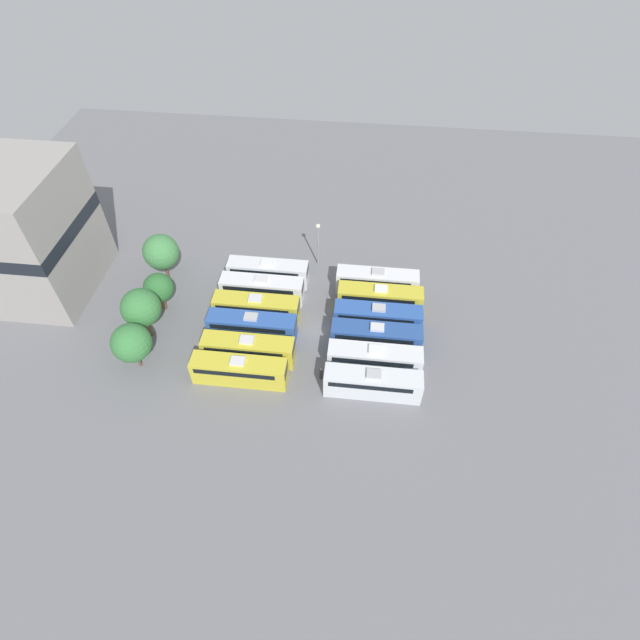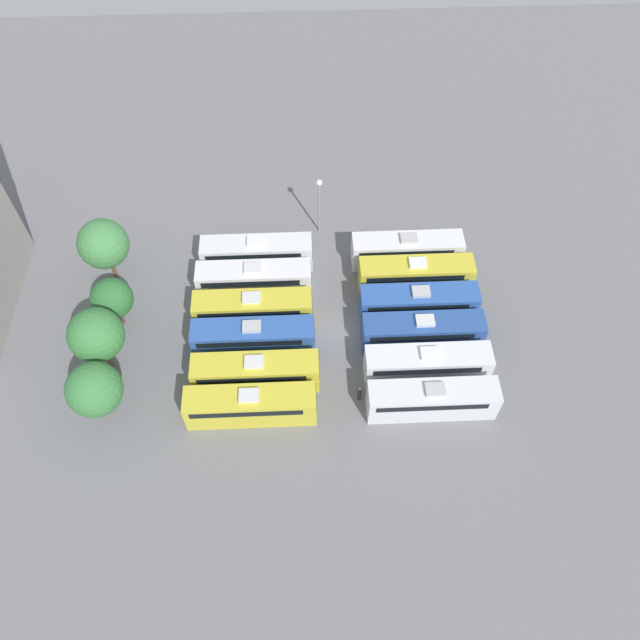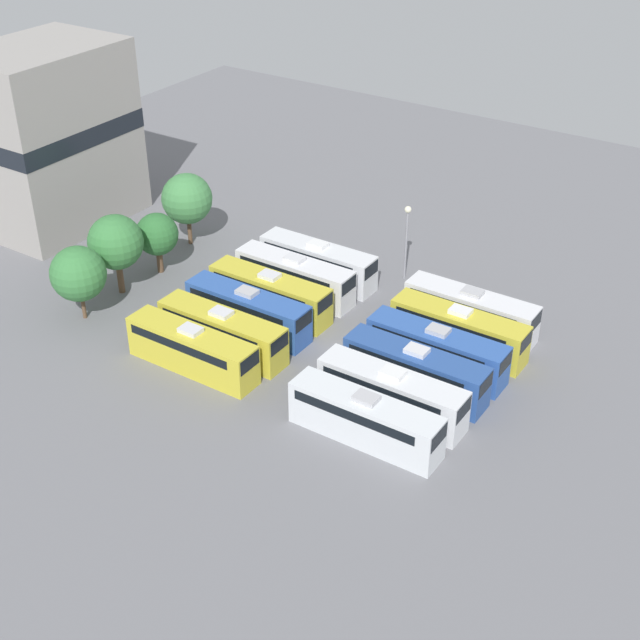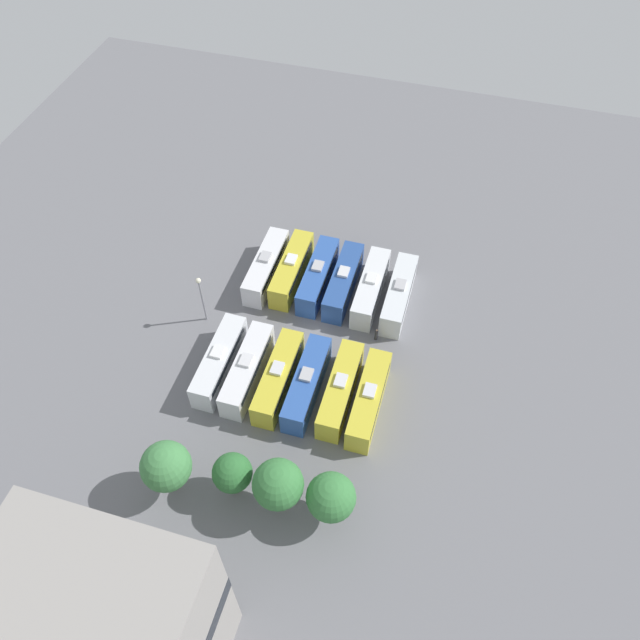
{
  "view_description": "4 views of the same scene",
  "coord_description": "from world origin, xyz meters",
  "px_view_note": "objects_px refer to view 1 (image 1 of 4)",
  "views": [
    {
      "loc": [
        -40.55,
        -5.04,
        46.84
      ],
      "look_at": [
        0.17,
        -0.48,
        1.99
      ],
      "focal_mm": 28.0,
      "sensor_mm": 36.0,
      "label": 1
    },
    {
      "loc": [
        -32.15,
        3.01,
        47.49
      ],
      "look_at": [
        -0.26,
        1.66,
        2.25
      ],
      "focal_mm": 35.0,
      "sensor_mm": 36.0,
      "label": 2
    },
    {
      "loc": [
        -48.81,
        -30.28,
        38.28
      ],
      "look_at": [
        -1.64,
        0.69,
        3.23
      ],
      "focal_mm": 50.0,
      "sensor_mm": 36.0,
      "label": 3
    },
    {
      "loc": [
        -12.75,
        41.49,
        56.66
      ],
      "look_at": [
        -0.43,
        -1.19,
        1.45
      ],
      "focal_mm": 35.0,
      "sensor_mm": 36.0,
      "label": 4
    }
  ],
  "objects_px": {
    "bus_11": "(268,272)",
    "tree_2": "(159,288)",
    "bus_9": "(256,307)",
    "light_pole": "(318,237)",
    "tree_3": "(161,252)",
    "depot_building": "(34,233)",
    "worker_person": "(321,374)",
    "bus_6": "(239,370)",
    "bus_8": "(252,326)",
    "tree_0": "(131,343)",
    "bus_10": "(262,288)",
    "bus_7": "(248,349)",
    "bus_0": "(373,383)",
    "tree_1": "(141,308)",
    "bus_3": "(377,317)",
    "bus_4": "(380,298)",
    "bus_1": "(374,358)",
    "bus_5": "(377,281)",
    "bus_2": "(376,336)"
  },
  "relations": [
    {
      "from": "worker_person",
      "to": "tree_0",
      "type": "bearing_deg",
      "value": 91.41
    },
    {
      "from": "bus_2",
      "to": "bus_4",
      "type": "height_order",
      "value": "same"
    },
    {
      "from": "bus_4",
      "to": "tree_0",
      "type": "height_order",
      "value": "tree_0"
    },
    {
      "from": "bus_7",
      "to": "depot_building",
      "type": "distance_m",
      "value": 30.61
    },
    {
      "from": "bus_5",
      "to": "tree_3",
      "type": "height_order",
      "value": "tree_3"
    },
    {
      "from": "bus_8",
      "to": "bus_9",
      "type": "relative_size",
      "value": 1.0
    },
    {
      "from": "bus_5",
      "to": "bus_7",
      "type": "bearing_deg",
      "value": 132.3
    },
    {
      "from": "bus_3",
      "to": "bus_10",
      "type": "height_order",
      "value": "same"
    },
    {
      "from": "bus_8",
      "to": "tree_2",
      "type": "distance_m",
      "value": 12.91
    },
    {
      "from": "bus_2",
      "to": "bus_9",
      "type": "distance_m",
      "value": 15.42
    },
    {
      "from": "bus_8",
      "to": "worker_person",
      "type": "bearing_deg",
      "value": -121.17
    },
    {
      "from": "bus_11",
      "to": "tree_2",
      "type": "height_order",
      "value": "tree_2"
    },
    {
      "from": "bus_3",
      "to": "bus_8",
      "type": "bearing_deg",
      "value": 101.9
    },
    {
      "from": "tree_3",
      "to": "depot_building",
      "type": "xyz_separation_m",
      "value": [
        -2.89,
        14.19,
        4.05
      ]
    },
    {
      "from": "tree_2",
      "to": "bus_1",
      "type": "bearing_deg",
      "value": -103.74
    },
    {
      "from": "bus_9",
      "to": "depot_building",
      "type": "distance_m",
      "value": 28.83
    },
    {
      "from": "tree_2",
      "to": "depot_building",
      "type": "distance_m",
      "value": 16.61
    },
    {
      "from": "bus_2",
      "to": "bus_5",
      "type": "height_order",
      "value": "same"
    },
    {
      "from": "bus_2",
      "to": "bus_7",
      "type": "bearing_deg",
      "value": 103.6
    },
    {
      "from": "bus_2",
      "to": "bus_9",
      "type": "height_order",
      "value": "same"
    },
    {
      "from": "bus_0",
      "to": "bus_7",
      "type": "height_order",
      "value": "same"
    },
    {
      "from": "light_pole",
      "to": "tree_1",
      "type": "bearing_deg",
      "value": 128.94
    },
    {
      "from": "bus_3",
      "to": "tree_1",
      "type": "distance_m",
      "value": 28.24
    },
    {
      "from": "bus_1",
      "to": "tree_0",
      "type": "xyz_separation_m",
      "value": [
        -2.64,
        27.17,
        2.3
      ]
    },
    {
      "from": "bus_6",
      "to": "bus_8",
      "type": "height_order",
      "value": "same"
    },
    {
      "from": "bus_4",
      "to": "light_pole",
      "type": "relative_size",
      "value": 1.56
    },
    {
      "from": "bus_5",
      "to": "tree_1",
      "type": "xyz_separation_m",
      "value": [
        -10.89,
        27.45,
        2.97
      ]
    },
    {
      "from": "bus_7",
      "to": "depot_building",
      "type": "relative_size",
      "value": 0.63
    },
    {
      "from": "bus_1",
      "to": "bus_3",
      "type": "xyz_separation_m",
      "value": [
        6.53,
        -0.13,
        0.0
      ]
    },
    {
      "from": "bus_2",
      "to": "bus_9",
      "type": "bearing_deg",
      "value": 78.29
    },
    {
      "from": "bus_5",
      "to": "bus_10",
      "type": "distance_m",
      "value": 15.14
    },
    {
      "from": "worker_person",
      "to": "tree_3",
      "type": "height_order",
      "value": "tree_3"
    },
    {
      "from": "bus_11",
      "to": "tree_1",
      "type": "xyz_separation_m",
      "value": [
        -11.1,
        12.81,
        2.97
      ]
    },
    {
      "from": "worker_person",
      "to": "tree_2",
      "type": "distance_m",
      "value": 23.27
    },
    {
      "from": "bus_9",
      "to": "light_pole",
      "type": "xyz_separation_m",
      "value": [
        11.06,
        -6.54,
        2.99
      ]
    },
    {
      "from": "tree_0",
      "to": "tree_3",
      "type": "height_order",
      "value": "tree_3"
    },
    {
      "from": "bus_7",
      "to": "tree_0",
      "type": "relative_size",
      "value": 1.7
    },
    {
      "from": "bus_9",
      "to": "bus_6",
      "type": "bearing_deg",
      "value": -179.95
    },
    {
      "from": "bus_6",
      "to": "bus_7",
      "type": "relative_size",
      "value": 1.0
    },
    {
      "from": "bus_5",
      "to": "bus_6",
      "type": "xyz_separation_m",
      "value": [
        -16.33,
        14.87,
        0.0
      ]
    },
    {
      "from": "bus_0",
      "to": "bus_2",
      "type": "xyz_separation_m",
      "value": [
        6.77,
        -0.13,
        0.0
      ]
    },
    {
      "from": "bus_6",
      "to": "worker_person",
      "type": "bearing_deg",
      "value": -82.38
    },
    {
      "from": "bus_0",
      "to": "bus_11",
      "type": "height_order",
      "value": "same"
    },
    {
      "from": "bus_4",
      "to": "tree_1",
      "type": "height_order",
      "value": "tree_1"
    },
    {
      "from": "bus_3",
      "to": "bus_7",
      "type": "bearing_deg",
      "value": 114.48
    },
    {
      "from": "bus_5",
      "to": "bus_6",
      "type": "height_order",
      "value": "same"
    },
    {
      "from": "bus_4",
      "to": "tree_1",
      "type": "relative_size",
      "value": 1.51
    },
    {
      "from": "bus_7",
      "to": "light_pole",
      "type": "height_order",
      "value": "light_pole"
    },
    {
      "from": "bus_5",
      "to": "bus_11",
      "type": "distance_m",
      "value": 14.64
    },
    {
      "from": "tree_0",
      "to": "bus_10",
      "type": "bearing_deg",
      "value": -44.03
    }
  ]
}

